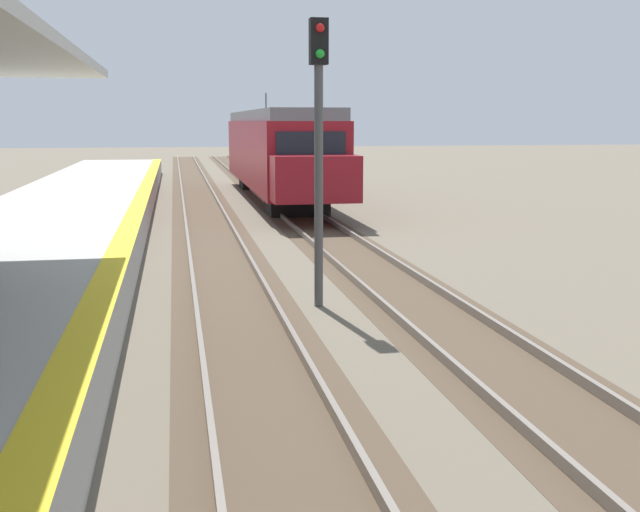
{
  "coord_description": "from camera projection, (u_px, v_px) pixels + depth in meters",
  "views": [
    {
      "loc": [
        0.88,
        2.36,
        3.41
      ],
      "look_at": [
        2.26,
        9.8,
        2.1
      ],
      "focal_mm": 43.83,
      "sensor_mm": 36.0,
      "label": 1
    }
  ],
  "objects": [
    {
      "name": "approaching_train",
      "position": [
        277.0,
        150.0,
        34.06
      ],
      "size": [
        2.93,
        19.6,
        4.76
      ],
      "color": "maroon",
      "rests_on": "ground"
    },
    {
      "name": "track_pair_nearest_platform",
      "position": [
        223.0,
        270.0,
        17.84
      ],
      "size": [
        2.34,
        120.0,
        0.16
      ],
      "color": "#4C3D2D",
      "rests_on": "ground"
    },
    {
      "name": "rail_signal_post",
      "position": [
        319.0,
        133.0,
        14.05
      ],
      "size": [
        0.32,
        0.34,
        5.2
      ],
      "color": "#4C4C4C",
      "rests_on": "ground"
    },
    {
      "name": "track_pair_middle",
      "position": [
        368.0,
        265.0,
        18.46
      ],
      "size": [
        2.34,
        120.0,
        0.16
      ],
      "color": "#4C3D2D",
      "rests_on": "ground"
    }
  ]
}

